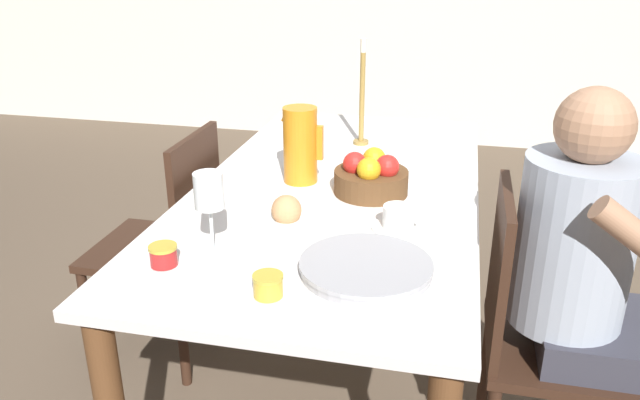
# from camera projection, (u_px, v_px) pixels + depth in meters

# --- Properties ---
(ground_plane) EXTENTS (20.00, 20.00, 0.00)m
(ground_plane) POSITION_uv_depth(u_px,v_px,m) (336.00, 374.00, 2.33)
(ground_plane) COLOR brown
(dining_table) EXTENTS (0.90, 1.77, 0.76)m
(dining_table) POSITION_uv_depth(u_px,v_px,m) (338.00, 213.00, 2.08)
(dining_table) COLOR silver
(dining_table) RESTS_ON ground_plane
(chair_person_side) EXTENTS (0.42, 0.42, 0.89)m
(chair_person_side) POSITION_uv_depth(u_px,v_px,m) (538.00, 333.00, 1.75)
(chair_person_side) COLOR #331E14
(chair_person_side) RESTS_ON ground_plane
(chair_opposite) EXTENTS (0.42, 0.42, 0.89)m
(chair_opposite) POSITION_uv_depth(u_px,v_px,m) (169.00, 241.00, 2.29)
(chair_opposite) COLOR #331E14
(chair_opposite) RESTS_ON ground_plane
(person_seated) EXTENTS (0.39, 0.41, 1.18)m
(person_seated) POSITION_uv_depth(u_px,v_px,m) (584.00, 269.00, 1.64)
(person_seated) COLOR #33333D
(person_seated) RESTS_ON ground_plane
(red_pitcher) EXTENTS (0.14, 0.11, 0.25)m
(red_pitcher) POSITION_uv_depth(u_px,v_px,m) (301.00, 144.00, 2.02)
(red_pitcher) COLOR orange
(red_pitcher) RESTS_ON dining_table
(wine_glass_water) EXTENTS (0.07, 0.07, 0.22)m
(wine_glass_water) POSITION_uv_depth(u_px,v_px,m) (209.00, 194.00, 1.53)
(wine_glass_water) COLOR white
(wine_glass_water) RESTS_ON dining_table
(teacup_near_person) EXTENTS (0.15, 0.15, 0.07)m
(teacup_near_person) POSITION_uv_depth(u_px,v_px,m) (398.00, 220.00, 1.71)
(teacup_near_person) COLOR white
(teacup_near_person) RESTS_ON dining_table
(serving_tray) EXTENTS (0.32, 0.32, 0.03)m
(serving_tray) POSITION_uv_depth(u_px,v_px,m) (366.00, 267.00, 1.48)
(serving_tray) COLOR #9E9EA3
(serving_tray) RESTS_ON dining_table
(bread_plate) EXTENTS (0.21, 0.21, 0.09)m
(bread_plate) POSITION_uv_depth(u_px,v_px,m) (287.00, 215.00, 1.75)
(bread_plate) COLOR white
(bread_plate) RESTS_ON dining_table
(jam_jar_amber) EXTENTS (0.07, 0.07, 0.05)m
(jam_jar_amber) POSITION_uv_depth(u_px,v_px,m) (268.00, 284.00, 1.38)
(jam_jar_amber) COLOR gold
(jam_jar_amber) RESTS_ON dining_table
(jam_jar_red) EXTENTS (0.07, 0.07, 0.05)m
(jam_jar_red) POSITION_uv_depth(u_px,v_px,m) (163.00, 254.00, 1.52)
(jam_jar_red) COLOR #A81E1E
(jam_jar_red) RESTS_ON dining_table
(fruit_bowl) EXTENTS (0.23, 0.23, 0.13)m
(fruit_bowl) POSITION_uv_depth(u_px,v_px,m) (371.00, 177.00, 1.95)
(fruit_bowl) COLOR brown
(fruit_bowl) RESTS_ON dining_table
(candlestick_tall) EXTENTS (0.06, 0.06, 0.40)m
(candlestick_tall) POSITION_uv_depth(u_px,v_px,m) (362.00, 103.00, 2.39)
(candlestick_tall) COLOR olive
(candlestick_tall) RESTS_ON dining_table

